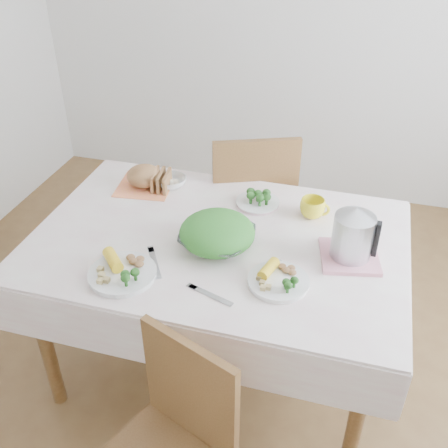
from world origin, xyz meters
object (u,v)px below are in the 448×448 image
(electric_kettle, at_px, (353,232))
(yellow_mug, at_px, (312,208))
(dinner_plate_right, at_px, (278,281))
(salad_bowl, at_px, (217,239))
(dinner_plate_left, at_px, (122,274))
(dining_table, at_px, (218,308))
(chair_far, at_px, (248,209))

(electric_kettle, bearing_deg, yellow_mug, 148.39)
(dinner_plate_right, height_order, electric_kettle, electric_kettle)
(salad_bowl, height_order, dinner_plate_left, salad_bowl)
(dinner_plate_right, bearing_deg, electric_kettle, 43.43)
(dining_table, height_order, yellow_mug, yellow_mug)
(chair_far, distance_m, salad_bowl, 0.82)
(dinner_plate_left, height_order, electric_kettle, electric_kettle)
(salad_bowl, relative_size, dinner_plate_left, 1.11)
(salad_bowl, bearing_deg, chair_far, 93.59)
(dining_table, distance_m, salad_bowl, 0.42)
(dinner_plate_left, xyz_separation_m, yellow_mug, (0.61, 0.59, 0.03))
(chair_far, bearing_deg, dining_table, 70.56)
(dining_table, relative_size, chair_far, 1.44)
(chair_far, relative_size, dinner_plate_left, 3.83)
(yellow_mug, xyz_separation_m, electric_kettle, (0.18, -0.25, 0.08))
(chair_far, height_order, salad_bowl, chair_far)
(salad_bowl, height_order, dinner_plate_right, salad_bowl)
(dinner_plate_left, bearing_deg, yellow_mug, 43.86)
(dinner_plate_left, bearing_deg, electric_kettle, 23.05)
(salad_bowl, distance_m, electric_kettle, 0.52)
(dinner_plate_right, bearing_deg, yellow_mug, 83.50)
(dinner_plate_left, xyz_separation_m, dinner_plate_right, (0.56, 0.12, 0.00))
(electric_kettle, bearing_deg, dinner_plate_left, -134.09)
(yellow_mug, bearing_deg, dinner_plate_right, -96.50)
(chair_far, relative_size, electric_kettle, 4.51)
(dinner_plate_left, distance_m, dinner_plate_right, 0.57)
(chair_far, relative_size, dinner_plate_right, 4.31)
(dining_table, bearing_deg, yellow_mug, 37.20)
(salad_bowl, relative_size, dinner_plate_right, 1.25)
(dinner_plate_right, height_order, yellow_mug, yellow_mug)
(dining_table, xyz_separation_m, yellow_mug, (0.34, 0.26, 0.43))
(salad_bowl, bearing_deg, dinner_plate_left, -135.83)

